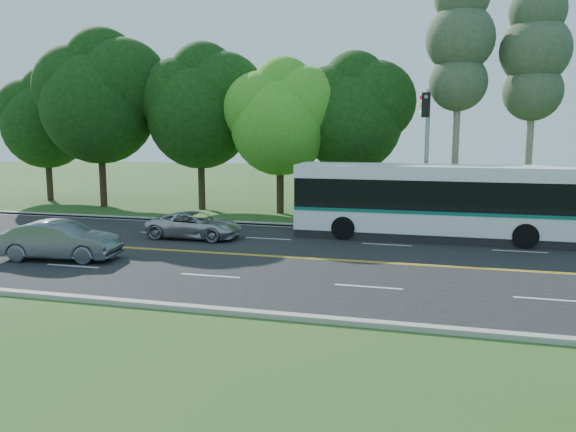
% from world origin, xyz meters
% --- Properties ---
extents(ground, '(120.00, 120.00, 0.00)m').
position_xyz_m(ground, '(0.00, 0.00, 0.00)').
color(ground, '#27551C').
rests_on(ground, ground).
extents(road, '(60.00, 14.00, 0.02)m').
position_xyz_m(road, '(0.00, 0.00, 0.01)').
color(road, black).
rests_on(road, ground).
extents(curb_north, '(60.00, 0.30, 0.15)m').
position_xyz_m(curb_north, '(0.00, 7.15, 0.07)').
color(curb_north, '#A39F93').
rests_on(curb_north, ground).
extents(curb_south, '(60.00, 0.30, 0.15)m').
position_xyz_m(curb_south, '(0.00, -7.15, 0.07)').
color(curb_south, '#A39F93').
rests_on(curb_south, ground).
extents(grass_verge, '(60.00, 4.00, 0.10)m').
position_xyz_m(grass_verge, '(0.00, 9.00, 0.05)').
color(grass_verge, '#27551C').
rests_on(grass_verge, ground).
extents(lane_markings, '(57.60, 13.82, 0.00)m').
position_xyz_m(lane_markings, '(-0.09, 0.00, 0.02)').
color(lane_markings, gold).
rests_on(lane_markings, road).
extents(tree_row, '(44.70, 9.10, 13.84)m').
position_xyz_m(tree_row, '(-5.15, 12.13, 6.73)').
color(tree_row, black).
rests_on(tree_row, ground).
extents(bougainvillea_hedge, '(9.50, 2.25, 1.50)m').
position_xyz_m(bougainvillea_hedge, '(7.18, 8.15, 0.72)').
color(bougainvillea_hedge, maroon).
rests_on(bougainvillea_hedge, ground).
extents(traffic_signal, '(0.42, 6.10, 7.00)m').
position_xyz_m(traffic_signal, '(6.49, 5.40, 4.67)').
color(traffic_signal, gray).
rests_on(traffic_signal, ground).
extents(transit_bus, '(13.09, 2.91, 3.43)m').
position_xyz_m(transit_bus, '(7.10, 5.49, 1.72)').
color(transit_bus, white).
rests_on(transit_bus, road).
extents(sedan, '(4.75, 2.21, 1.51)m').
position_xyz_m(sedan, '(-7.14, -2.67, 0.77)').
color(sedan, '#535C64').
rests_on(sedan, road).
extents(suv, '(4.43, 2.07, 1.23)m').
position_xyz_m(suv, '(-3.88, 2.77, 0.63)').
color(suv, '#B3B5B7').
rests_on(suv, road).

